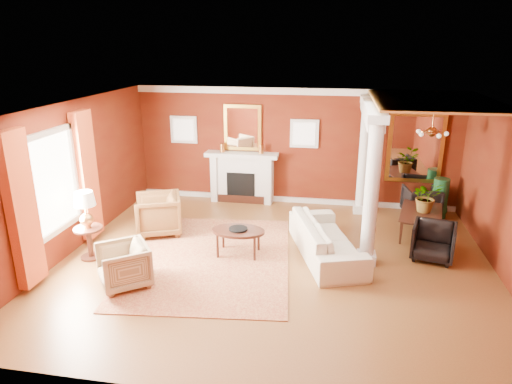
% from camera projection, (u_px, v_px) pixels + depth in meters
% --- Properties ---
extents(ground, '(8.00, 8.00, 0.00)m').
position_uv_depth(ground, '(274.00, 263.00, 8.60)').
color(ground, brown).
rests_on(ground, ground).
extents(room_shell, '(8.04, 7.04, 2.92)m').
position_uv_depth(room_shell, '(276.00, 159.00, 7.96)').
color(room_shell, '#5B1F0C').
rests_on(room_shell, ground).
extents(fireplace, '(1.85, 0.42, 1.29)m').
position_uv_depth(fireplace, '(242.00, 177.00, 11.71)').
color(fireplace, silver).
rests_on(fireplace, ground).
extents(overmantel_mirror, '(0.95, 0.07, 1.15)m').
position_uv_depth(overmantel_mirror, '(243.00, 128.00, 11.44)').
color(overmantel_mirror, gold).
rests_on(overmantel_mirror, fireplace).
extents(flank_window_left, '(0.70, 0.07, 0.70)m').
position_uv_depth(flank_window_left, '(184.00, 130.00, 11.73)').
color(flank_window_left, silver).
rests_on(flank_window_left, room_shell).
extents(flank_window_right, '(0.70, 0.07, 0.70)m').
position_uv_depth(flank_window_right, '(304.00, 134.00, 11.22)').
color(flank_window_right, silver).
rests_on(flank_window_right, room_shell).
extents(left_window, '(0.21, 2.55, 2.60)m').
position_uv_depth(left_window, '(57.00, 189.00, 8.23)').
color(left_window, white).
rests_on(left_window, room_shell).
extents(column_front, '(0.36, 0.36, 2.80)m').
position_uv_depth(column_front, '(372.00, 191.00, 8.15)').
color(column_front, silver).
rests_on(column_front, ground).
extents(column_back, '(0.36, 0.36, 2.80)m').
position_uv_depth(column_back, '(364.00, 155.00, 10.67)').
color(column_back, silver).
rests_on(column_back, ground).
extents(header_beam, '(0.30, 3.20, 0.32)m').
position_uv_depth(header_beam, '(371.00, 111.00, 9.26)').
color(header_beam, silver).
rests_on(header_beam, column_front).
extents(amber_ceiling, '(2.30, 3.40, 0.04)m').
position_uv_depth(amber_ceiling, '(434.00, 101.00, 8.86)').
color(amber_ceiling, gold).
rests_on(amber_ceiling, room_shell).
extents(dining_mirror, '(1.30, 0.07, 1.70)m').
position_uv_depth(dining_mirror, '(415.00, 148.00, 10.86)').
color(dining_mirror, gold).
rests_on(dining_mirror, room_shell).
extents(chandelier, '(0.60, 0.62, 0.75)m').
position_uv_depth(chandelier, '(432.00, 132.00, 9.09)').
color(chandelier, '#BF7C3C').
rests_on(chandelier, room_shell).
extents(crown_trim, '(8.00, 0.08, 0.16)m').
position_uv_depth(crown_trim, '(295.00, 91.00, 10.94)').
color(crown_trim, silver).
rests_on(crown_trim, room_shell).
extents(base_trim, '(8.00, 0.08, 0.12)m').
position_uv_depth(base_trim, '(292.00, 200.00, 11.81)').
color(base_trim, silver).
rests_on(base_trim, ground).
extents(rug, '(3.38, 4.26, 0.02)m').
position_uv_depth(rug, '(211.00, 258.00, 8.75)').
color(rug, maroon).
rests_on(rug, ground).
extents(sofa, '(1.43, 2.53, 0.95)m').
position_uv_depth(sofa, '(327.00, 233.00, 8.73)').
color(sofa, beige).
rests_on(sofa, ground).
extents(armchair_leopard, '(1.14, 1.18, 0.95)m').
position_uv_depth(armchair_leopard, '(158.00, 212.00, 9.78)').
color(armchair_leopard, black).
rests_on(armchair_leopard, ground).
extents(armchair_stripe, '(1.06, 1.07, 0.81)m').
position_uv_depth(armchair_stripe, '(124.00, 263.00, 7.69)').
color(armchair_stripe, tan).
rests_on(armchair_stripe, ground).
extents(coffee_table, '(1.03, 1.03, 0.52)m').
position_uv_depth(coffee_table, '(238.00, 232.00, 8.78)').
color(coffee_table, black).
rests_on(coffee_table, ground).
extents(coffee_book, '(0.16, 0.05, 0.21)m').
position_uv_depth(coffee_book, '(234.00, 225.00, 8.74)').
color(coffee_book, black).
rests_on(coffee_book, coffee_table).
extents(side_table, '(0.54, 0.54, 1.34)m').
position_uv_depth(side_table, '(86.00, 215.00, 8.51)').
color(side_table, black).
rests_on(side_table, ground).
extents(dining_table, '(0.81, 1.55, 0.82)m').
position_uv_depth(dining_table, '(422.00, 217.00, 9.71)').
color(dining_table, black).
rests_on(dining_table, ground).
extents(dining_chair_near, '(0.91, 0.87, 0.78)m').
position_uv_depth(dining_chair_near, '(434.00, 240.00, 8.64)').
color(dining_chair_near, black).
rests_on(dining_chair_near, ground).
extents(dining_chair_far, '(0.86, 0.82, 0.79)m').
position_uv_depth(dining_chair_far, '(421.00, 200.00, 10.77)').
color(dining_chair_far, black).
rests_on(dining_chair_far, ground).
extents(green_urn, '(0.40, 0.40, 0.96)m').
position_uv_depth(green_urn, '(439.00, 202.00, 10.71)').
color(green_urn, '#143F1E').
rests_on(green_urn, ground).
extents(potted_plant, '(0.76, 0.80, 0.52)m').
position_uv_depth(potted_plant, '(428.00, 186.00, 9.54)').
color(potted_plant, '#26591E').
rests_on(potted_plant, dining_table).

